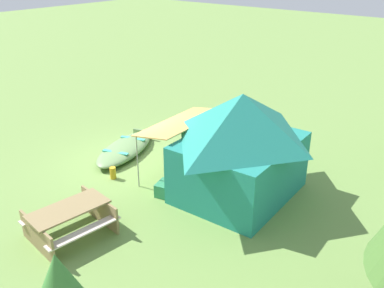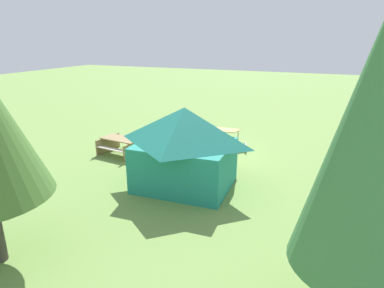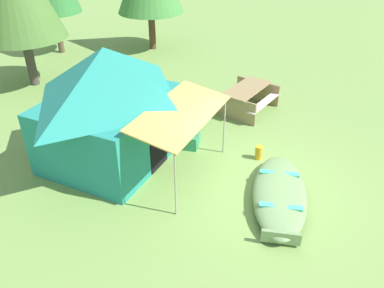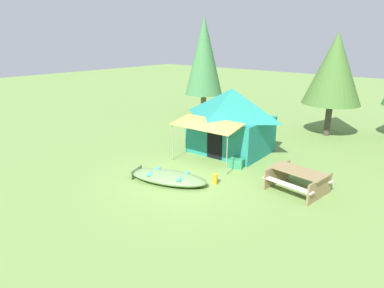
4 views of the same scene
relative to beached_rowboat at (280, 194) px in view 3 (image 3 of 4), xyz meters
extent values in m
plane|color=olive|center=(0.29, 0.68, -0.19)|extent=(80.00, 80.00, 0.00)
ellipsoid|color=#698C54|center=(0.01, 0.00, -0.01)|extent=(3.21, 2.07, 0.37)
ellipsoid|color=#24311D|center=(0.01, 0.00, 0.02)|extent=(2.93, 1.86, 0.13)
cube|color=#3EAF9C|center=(0.58, 0.19, 0.14)|extent=(0.42, 0.90, 0.04)
cube|color=#3EAF9C|center=(-0.55, -0.18, 0.14)|extent=(0.42, 0.90, 0.04)
cube|color=#698C54|center=(-1.29, -0.43, 0.01)|extent=(0.32, 0.75, 0.28)
cube|color=#218477|center=(-0.23, 4.39, 0.63)|extent=(3.37, 2.80, 1.65)
pyramid|color=#218477|center=(-0.23, 4.39, 2.10)|extent=(3.64, 3.03, 1.27)
cube|color=black|center=(-0.17, 3.05, 0.50)|extent=(0.76, 0.07, 1.32)
cube|color=tan|center=(-0.14, 2.41, 1.51)|extent=(2.98, 1.42, 0.24)
cylinder|color=gray|center=(1.25, 1.94, 0.59)|extent=(0.04, 0.04, 1.57)
cylinder|color=gray|center=(-1.48, 1.81, 0.59)|extent=(0.04, 0.04, 1.57)
cube|color=olive|center=(3.91, 2.36, 0.55)|extent=(1.92, 1.06, 0.04)
cube|color=beige|center=(3.99, 3.00, 0.24)|extent=(1.85, 0.48, 0.04)
cube|color=beige|center=(3.83, 1.72, 0.24)|extent=(1.85, 0.48, 0.04)
cube|color=olive|center=(4.72, 2.26, 0.17)|extent=(0.25, 1.54, 0.72)
cube|color=olive|center=(3.10, 2.46, 0.17)|extent=(0.25, 1.54, 0.72)
cube|color=#308B5D|center=(1.12, 2.81, 0.00)|extent=(0.63, 0.49, 0.38)
cylinder|color=gold|center=(1.40, 1.00, -0.01)|extent=(0.23, 0.23, 0.37)
cylinder|color=#423B33|center=(2.22, 9.99, 0.68)|extent=(0.33, 0.33, 1.73)
cylinder|color=#513424|center=(7.79, 8.44, 0.63)|extent=(0.30, 0.30, 1.64)
cylinder|color=brown|center=(5.41, 11.75, 0.69)|extent=(0.26, 0.26, 1.76)
camera|label=1|loc=(8.58, 9.86, 5.98)|focal=39.56mm
camera|label=2|loc=(-4.75, 14.47, 5.00)|focal=30.84mm
camera|label=3|loc=(-6.93, -1.51, 5.50)|focal=36.61mm
camera|label=4|loc=(8.01, -8.02, 4.89)|focal=31.30mm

